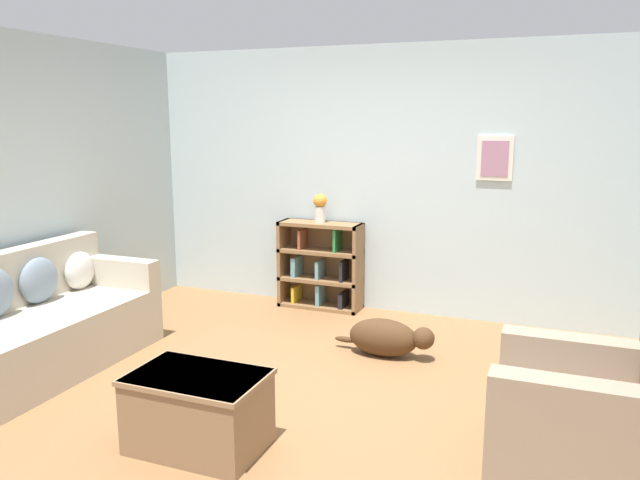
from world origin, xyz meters
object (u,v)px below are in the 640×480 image
Objects in this scene: recliner_chair at (597,408)px; dog at (387,337)px; bookshelf at (321,266)px; coffee_table at (198,409)px; couch at (35,328)px; vase at (320,206)px.

dog is at bearing 142.34° from recliner_chair.
bookshelf reaches higher than coffee_table.
bookshelf is 2.89m from coffee_table.
bookshelf is 1.13× the size of coffee_table.
bookshelf is at bearing 133.12° from dog.
coffee_table is (-2.15, -0.63, -0.11)m from recliner_chair.
dog is (-1.51, 1.17, -0.19)m from recliner_chair.
recliner_chair is at bearing -37.66° from dog.
couch is 2.74m from dog.
recliner_chair is 3.42m from vase.
dog is 2.97× the size of vase.
dog is at bearing -46.21° from vase.
dog is at bearing 27.85° from couch.
recliner_chair is at bearing -41.64° from bookshelf.
coffee_table is at bearing -82.92° from bookshelf.
dog is (1.00, -1.06, -0.27)m from bookshelf.
coffee_table is 2.98m from vase.
vase is (-2.51, 2.21, 0.69)m from recliner_chair.
bookshelf is at bearing 138.36° from recliner_chair.
vase reaches higher than dog.
bookshelf is 0.62m from vase.
couch is at bearing -152.15° from dog.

